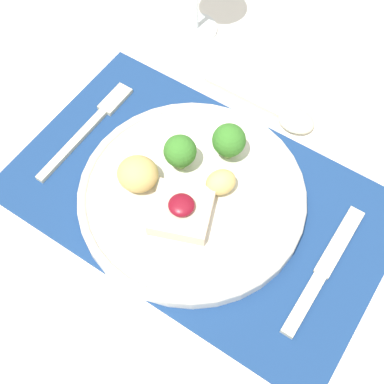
% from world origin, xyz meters
% --- Properties ---
extents(ground_plane, '(8.00, 8.00, 0.00)m').
position_xyz_m(ground_plane, '(0.00, 0.00, 0.00)').
color(ground_plane, '#4C4742').
extents(dining_table, '(1.33, 1.06, 0.77)m').
position_xyz_m(dining_table, '(0.00, 0.00, 0.68)').
color(dining_table, white).
rests_on(dining_table, ground_plane).
extents(placemat, '(0.50, 0.31, 0.00)m').
position_xyz_m(placemat, '(0.00, 0.00, 0.77)').
color(placemat, navy).
rests_on(placemat, dining_table).
extents(dinner_plate, '(0.30, 0.30, 0.07)m').
position_xyz_m(dinner_plate, '(-0.01, -0.01, 0.79)').
color(dinner_plate, silver).
rests_on(dinner_plate, placemat).
extents(fork, '(0.02, 0.20, 0.01)m').
position_xyz_m(fork, '(-0.19, 0.02, 0.78)').
color(fork, beige).
rests_on(fork, placemat).
extents(knife, '(0.02, 0.20, 0.01)m').
position_xyz_m(knife, '(0.18, -0.01, 0.78)').
color(knife, beige).
rests_on(knife, placemat).
extents(spoon, '(0.18, 0.05, 0.02)m').
position_xyz_m(spoon, '(0.03, 0.18, 0.78)').
color(spoon, beige).
rests_on(spoon, dining_table).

